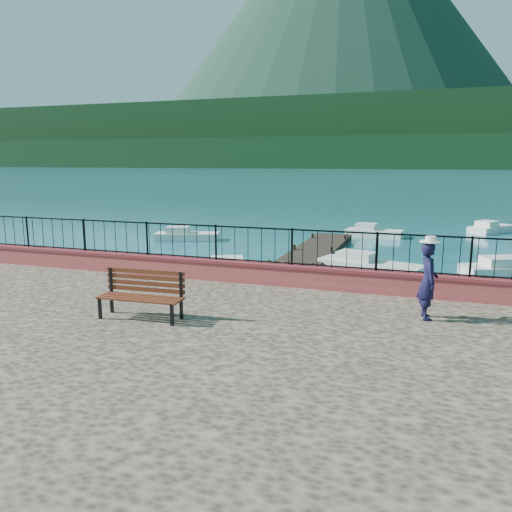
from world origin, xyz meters
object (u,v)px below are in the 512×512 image
Objects in this scene: boat_1 at (370,262)px; boat_5 at (491,226)px; boat_3 at (187,233)px; boat_0 at (241,266)px; park_bench at (141,304)px; boat_4 at (374,230)px; person at (428,281)px.

boat_5 is (6.04, 14.26, 0.00)m from boat_1.
boat_3 is 19.29m from boat_5.
boat_1 is at bearing 3.32° from boat_0.
boat_3 is at bearing 153.42° from boat_5.
boat_5 is (10.82, 16.76, 0.00)m from boat_0.
boat_4 is at bearing 79.72° from park_bench.
boat_0 and boat_4 have the same top height.
boat_4 and boat_5 have the same top height.
park_bench is 0.55× the size of boat_5.
boat_5 is (16.99, 9.14, 0.00)m from boat_3.
boat_3 is (-10.95, 5.11, 0.00)m from boat_1.
boat_0 is at bearing 94.38° from park_bench.
park_bench is at bearing 97.39° from person.
boat_5 is at bearing 11.10° from boat_3.
park_bench reaches higher than boat_0.
boat_4 is (2.72, 21.67, -1.10)m from park_bench.
park_bench is at bearing -165.22° from boat_5.
person is 0.39× the size of boat_1.
person is 0.50× the size of boat_4.
park_bench is at bearing -106.78° from boat_0.
boat_5 is at bearing -20.57° from person.
boat_3 is (-13.13, 14.84, -1.63)m from person.
person is 0.46× the size of boat_0.
person is 0.46× the size of boat_3.
person reaches higher than boat_0.
boat_0 is 1.08× the size of boat_4.
boat_1 is (3.58, 11.69, -1.10)m from park_bench.
boat_1 is at bearing -167.84° from boat_5.
park_bench is 27.69m from boat_5.
person is 10.10m from boat_1.
boat_0 is at bearing 32.52° from person.
park_bench reaches higher than boat_4.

